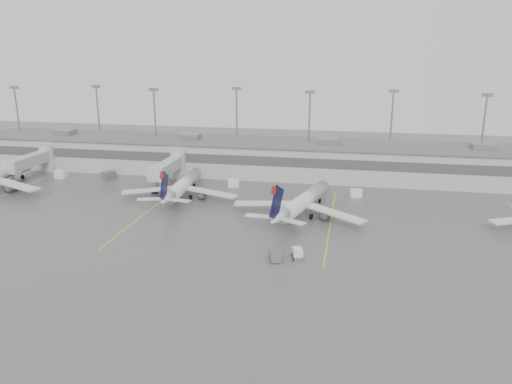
# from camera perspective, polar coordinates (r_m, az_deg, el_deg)

# --- Properties ---
(ground) EXTENTS (260.00, 260.00, 0.00)m
(ground) POSITION_cam_1_polar(r_m,az_deg,el_deg) (72.06, -6.71, -8.87)
(ground) COLOR #525254
(ground) RESTS_ON ground
(terminal) EXTENTS (152.00, 17.00, 9.45)m
(terminal) POSITION_cam_1_polar(r_m,az_deg,el_deg) (124.57, 1.31, 3.97)
(terminal) COLOR #B4B4AF
(terminal) RESTS_ON ground
(light_masts) EXTENTS (142.40, 8.00, 20.60)m
(light_masts) POSITION_cam_1_polar(r_m,az_deg,el_deg) (128.80, 1.77, 7.91)
(light_masts) COLOR gray
(light_masts) RESTS_ON ground
(jet_bridge_left) EXTENTS (4.00, 17.20, 7.00)m
(jet_bridge_left) POSITION_cam_1_polar(r_m,az_deg,el_deg) (134.58, -23.69, 3.39)
(jet_bridge_left) COLOR #ACAFB2
(jet_bridge_left) RESTS_ON ground
(jet_bridge_right) EXTENTS (4.00, 17.20, 7.00)m
(jet_bridge_right) POSITION_cam_1_polar(r_m,az_deg,el_deg) (118.35, -9.56, 2.95)
(jet_bridge_right) COLOR #ACAFB2
(jet_bridge_right) RESTS_ON ground
(stand_markings) EXTENTS (105.25, 40.00, 0.01)m
(stand_markings) POSITION_cam_1_polar(r_m,az_deg,el_deg) (93.53, -2.27, -2.82)
(stand_markings) COLOR yellow
(stand_markings) RESTS_ON ground
(jet_mid_left) EXTENTS (24.59, 27.61, 8.93)m
(jet_mid_left) POSITION_cam_1_polar(r_m,az_deg,el_deg) (104.92, -8.47, 0.70)
(jet_mid_left) COLOR silver
(jet_mid_left) RESTS_ON ground
(jet_mid_right) EXTENTS (24.88, 28.27, 9.35)m
(jet_mid_right) POSITION_cam_1_polar(r_m,az_deg,el_deg) (92.78, 5.31, -1.15)
(jet_mid_right) COLOR silver
(jet_mid_right) RESTS_ON ground
(baggage_tug) EXTENTS (2.21, 2.83, 1.61)m
(baggage_tug) POSITION_cam_1_polar(r_m,az_deg,el_deg) (75.31, 4.77, -7.16)
(baggage_tug) COLOR white
(baggage_tug) RESTS_ON ground
(baggage_cart) EXTENTS (2.33, 3.13, 1.79)m
(baggage_cart) POSITION_cam_1_polar(r_m,az_deg,el_deg) (74.47, 2.20, -7.13)
(baggage_cart) COLOR slate
(baggage_cart) RESTS_ON ground
(gse_uld_a) EXTENTS (2.79, 1.98, 1.88)m
(gse_uld_a) POSITION_cam_1_polar(r_m,az_deg,el_deg) (129.99, -21.41, 1.90)
(gse_uld_a) COLOR white
(gse_uld_a) RESTS_ON ground
(gse_uld_b) EXTENTS (2.93, 2.51, 1.75)m
(gse_uld_b) POSITION_cam_1_polar(r_m,az_deg,el_deg) (113.44, -2.63, 1.03)
(gse_uld_b) COLOR white
(gse_uld_b) RESTS_ON ground
(gse_uld_c) EXTENTS (2.69, 2.09, 1.70)m
(gse_uld_c) POSITION_cam_1_polar(r_m,az_deg,el_deg) (107.59, 11.34, -0.12)
(gse_uld_c) COLOR white
(gse_uld_c) RESTS_ON ground
(gse_loader) EXTENTS (3.07, 3.68, 1.97)m
(gse_loader) POSITION_cam_1_polar(r_m,az_deg,el_deg) (124.90, -16.47, 1.84)
(gse_loader) COLOR slate
(gse_loader) RESTS_ON ground
(cone_a) EXTENTS (0.46, 0.46, 0.73)m
(cone_a) POSITION_cam_1_polar(r_m,az_deg,el_deg) (116.69, -22.42, -0.02)
(cone_a) COLOR red
(cone_a) RESTS_ON ground
(cone_b) EXTENTS (0.44, 0.44, 0.69)m
(cone_b) POSITION_cam_1_polar(r_m,az_deg,el_deg) (106.64, -7.60, -0.37)
(cone_b) COLOR red
(cone_b) RESTS_ON ground
(cone_c) EXTENTS (0.40, 0.40, 0.63)m
(cone_c) POSITION_cam_1_polar(r_m,az_deg,el_deg) (103.95, 4.20, -0.72)
(cone_c) COLOR red
(cone_c) RESTS_ON ground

